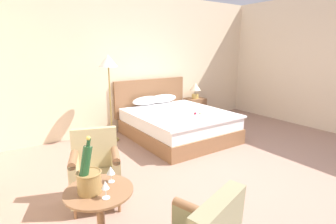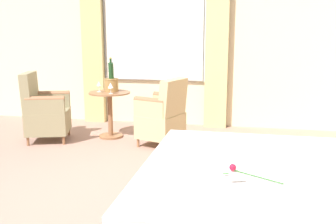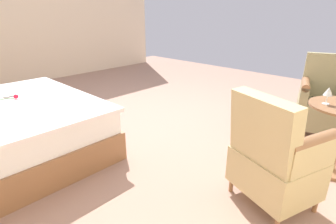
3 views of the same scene
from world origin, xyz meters
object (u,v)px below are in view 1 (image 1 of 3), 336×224
bedside_lamp (195,88)px  side_table_round (101,216)px  wine_glass_near_edge (111,171)px  nightstand (195,109)px  floor_lamp_brass (109,68)px  champagne_bucket (89,178)px  wine_glass_near_bucket (105,186)px  bed (175,122)px  armchair_by_window (96,173)px

bedside_lamp → side_table_round: size_ratio=0.60×
wine_glass_near_edge → bedside_lamp: bearing=40.8°
nightstand → wine_glass_near_edge: size_ratio=3.80×
floor_lamp_brass → champagne_bucket: 3.28m
wine_glass_near_bucket → bed: bearing=45.2°
bed → bedside_lamp: bearing=33.4°
bed → nightstand: bed is taller
side_table_round → bed: bearing=43.3°
bed → side_table_round: bearing=-136.7°
floor_lamp_brass → champagne_bucket: bearing=-115.2°
side_table_round → armchair_by_window: size_ratio=0.73×
nightstand → floor_lamp_brass: 2.75m
bedside_lamp → wine_glass_near_bucket: bearing=-138.2°
floor_lamp_brass → wine_glass_near_bucket: 3.39m
nightstand → bedside_lamp: bearing=180.0°
floor_lamp_brass → wine_glass_near_edge: bearing=-112.0°
bedside_lamp → armchair_by_window: 4.22m
wine_glass_near_bucket → wine_glass_near_edge: (0.14, 0.23, 0.00)m
champagne_bucket → floor_lamp_brass: bearing=64.8°
wine_glass_near_edge → nightstand: bearing=40.8°
nightstand → side_table_round: size_ratio=0.88×
side_table_round → wine_glass_near_edge: 0.40m
bed → wine_glass_near_edge: 3.34m
bed → nightstand: bearing=33.4°
nightstand → champagne_bucket: champagne_bucket is taller
nightstand → champagne_bucket: (-3.82, -3.17, 0.52)m
floor_lamp_brass → wine_glass_near_edge: floor_lamp_brass is taller
bedside_lamp → armchair_by_window: (-3.49, -2.33, -0.44)m
bedside_lamp → floor_lamp_brass: (-2.45, -0.27, 0.64)m
bed → wine_glass_near_bucket: size_ratio=14.43×
side_table_round → armchair_by_window: (0.25, 0.85, -0.01)m
floor_lamp_brass → side_table_round: 3.35m
wine_glass_near_edge → wine_glass_near_bucket: bearing=-121.2°
side_table_round → wine_glass_near_bucket: 0.40m
nightstand → armchair_by_window: size_ratio=0.64×
bed → champagne_bucket: champagne_bucket is taller
nightstand → bedside_lamp: 0.56m
bed → wine_glass_near_bucket: bearing=-134.8°
bedside_lamp → bed: bearing=-146.6°
nightstand → side_table_round: (-3.74, -3.18, 0.12)m
bedside_lamp → wine_glass_near_bucket: (-3.74, -3.34, -0.07)m
bed → wine_glass_near_edge: (-2.38, -2.30, 0.47)m
side_table_round → wine_glass_near_edge: bearing=26.8°
wine_glass_near_edge → champagne_bucket: bearing=-162.7°
bedside_lamp → armchair_by_window: size_ratio=0.44×
nightstand → champagne_bucket: size_ratio=1.18×
champagne_bucket → armchair_by_window: (0.33, 0.85, -0.40)m
champagne_bucket → nightstand: bearing=39.7°
wine_glass_near_bucket → wine_glass_near_edge: wine_glass_near_edge is taller
nightstand → floor_lamp_brass: size_ratio=0.34×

